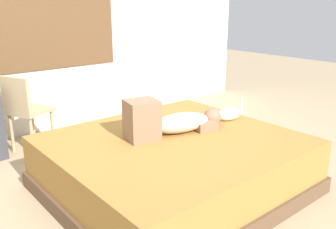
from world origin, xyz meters
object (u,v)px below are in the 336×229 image
at_px(person_lying, 171,121).
at_px(cat, 227,114).
at_px(chair_by_desk, 25,108).
at_px(bed, 174,165).

distance_m(person_lying, cat, 0.66).
xyz_separation_m(person_lying, chair_by_desk, (-0.75, 1.54, -0.08)).
bearing_deg(cat, chair_by_desk, 131.04).
relative_size(cat, chair_by_desk, 0.41).
distance_m(bed, cat, 0.79).
xyz_separation_m(bed, cat, (0.73, 0.05, 0.31)).
bearing_deg(bed, chair_by_desk, 112.28).
bearing_deg(cat, person_lying, 173.78).
relative_size(bed, chair_by_desk, 2.35).
bearing_deg(chair_by_desk, bed, -67.72).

